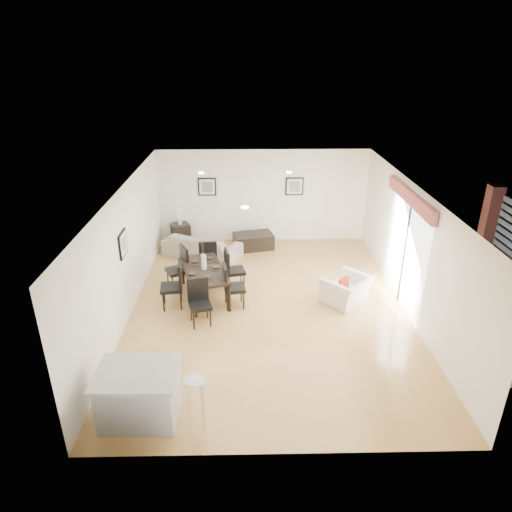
{
  "coord_description": "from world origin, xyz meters",
  "views": [
    {
      "loc": [
        -0.47,
        -8.71,
        5.22
      ],
      "look_at": [
        -0.28,
        0.4,
        1.09
      ],
      "focal_mm": 32.0,
      "sensor_mm": 36.0,
      "label": 1
    }
  ],
  "objects_px": {
    "coffee_table": "(253,241)",
    "dining_chair_efar": "(231,267)",
    "dining_chair_foot": "(208,256)",
    "dining_chair_head": "(199,299)",
    "dining_chair_enear": "(230,284)",
    "armchair": "(346,290)",
    "bar_stool": "(195,385)",
    "dining_chair_wnear": "(175,283)",
    "dining_chair_wfar": "(180,265)",
    "dining_table": "(204,272)",
    "kitchen_island": "(139,394)",
    "sofa": "(202,246)",
    "side_table": "(181,234)"
  },
  "relations": [
    {
      "from": "dining_chair_wnear",
      "to": "dining_chair_enear",
      "type": "height_order",
      "value": "dining_chair_wnear"
    },
    {
      "from": "dining_chair_wnear",
      "to": "dining_chair_enear",
      "type": "xyz_separation_m",
      "value": [
        1.19,
        -0.02,
        -0.03
      ]
    },
    {
      "from": "dining_chair_wnear",
      "to": "dining_chair_head",
      "type": "bearing_deg",
      "value": 34.78
    },
    {
      "from": "dining_chair_efar",
      "to": "dining_chair_head",
      "type": "xyz_separation_m",
      "value": [
        -0.62,
        -1.47,
        -0.01
      ]
    },
    {
      "from": "armchair",
      "to": "dining_chair_efar",
      "type": "relative_size",
      "value": 0.98
    },
    {
      "from": "dining_chair_wfar",
      "to": "bar_stool",
      "type": "xyz_separation_m",
      "value": [
        0.77,
        -4.24,
        0.03
      ]
    },
    {
      "from": "sofa",
      "to": "coffee_table",
      "type": "height_order",
      "value": "sofa"
    },
    {
      "from": "kitchen_island",
      "to": "dining_chair_enear",
      "type": "bearing_deg",
      "value": 70.24
    },
    {
      "from": "dining_chair_head",
      "to": "dining_chair_efar",
      "type": "bearing_deg",
      "value": 51.64
    },
    {
      "from": "dining_chair_head",
      "to": "bar_stool",
      "type": "relative_size",
      "value": 1.38
    },
    {
      "from": "armchair",
      "to": "dining_chair_wnear",
      "type": "xyz_separation_m",
      "value": [
        -3.78,
        -0.1,
        0.28
      ]
    },
    {
      "from": "dining_chair_efar",
      "to": "side_table",
      "type": "relative_size",
      "value": 1.54
    },
    {
      "from": "dining_chair_foot",
      "to": "dining_table",
      "type": "bearing_deg",
      "value": 84.13
    },
    {
      "from": "dining_table",
      "to": "dining_chair_foot",
      "type": "height_order",
      "value": "dining_chair_foot"
    },
    {
      "from": "dining_chair_wfar",
      "to": "dining_chair_efar",
      "type": "distance_m",
      "value": 1.21
    },
    {
      "from": "dining_chair_efar",
      "to": "bar_stool",
      "type": "height_order",
      "value": "dining_chair_efar"
    },
    {
      "from": "side_table",
      "to": "kitchen_island",
      "type": "bearing_deg",
      "value": -87.8
    },
    {
      "from": "dining_chair_wfar",
      "to": "bar_stool",
      "type": "relative_size",
      "value": 1.47
    },
    {
      "from": "dining_table",
      "to": "kitchen_island",
      "type": "distance_m",
      "value": 3.84
    },
    {
      "from": "dining_chair_wfar",
      "to": "armchair",
      "type": "bearing_deg",
      "value": 51.26
    },
    {
      "from": "dining_chair_foot",
      "to": "dining_chair_wnear",
      "type": "bearing_deg",
      "value": 62.36
    },
    {
      "from": "dining_chair_wfar",
      "to": "side_table",
      "type": "distance_m",
      "value": 2.68
    },
    {
      "from": "kitchen_island",
      "to": "dining_chair_wfar",
      "type": "bearing_deg",
      "value": 90.26
    },
    {
      "from": "dining_table",
      "to": "side_table",
      "type": "bearing_deg",
      "value": 90.47
    },
    {
      "from": "coffee_table",
      "to": "dining_chair_foot",
      "type": "bearing_deg",
      "value": -136.65
    },
    {
      "from": "dining_chair_wfar",
      "to": "dining_chair_enear",
      "type": "height_order",
      "value": "dining_chair_wfar"
    },
    {
      "from": "dining_chair_foot",
      "to": "coffee_table",
      "type": "distance_m",
      "value": 2.12
    },
    {
      "from": "dining_chair_wfar",
      "to": "kitchen_island",
      "type": "relative_size",
      "value": 0.83
    },
    {
      "from": "coffee_table",
      "to": "dining_chair_efar",
      "type": "bearing_deg",
      "value": -116.42
    },
    {
      "from": "sofa",
      "to": "kitchen_island",
      "type": "bearing_deg",
      "value": 110.33
    },
    {
      "from": "armchair",
      "to": "dining_chair_efar",
      "type": "xyz_separation_m",
      "value": [
        -2.58,
        0.73,
        0.24
      ]
    },
    {
      "from": "sofa",
      "to": "dining_chair_efar",
      "type": "height_order",
      "value": "dining_chair_efar"
    },
    {
      "from": "armchair",
      "to": "bar_stool",
      "type": "height_order",
      "value": "bar_stool"
    },
    {
      "from": "dining_chair_efar",
      "to": "dining_chair_head",
      "type": "bearing_deg",
      "value": 144.61
    },
    {
      "from": "dining_chair_enear",
      "to": "side_table",
      "type": "relative_size",
      "value": 1.57
    },
    {
      "from": "armchair",
      "to": "dining_chair_wnear",
      "type": "relative_size",
      "value": 0.91
    },
    {
      "from": "dining_table",
      "to": "dining_chair_enear",
      "type": "height_order",
      "value": "dining_chair_enear"
    },
    {
      "from": "dining_chair_enear",
      "to": "coffee_table",
      "type": "xyz_separation_m",
      "value": [
        0.55,
        3.25,
        -0.34
      ]
    },
    {
      "from": "armchair",
      "to": "bar_stool",
      "type": "bearing_deg",
      "value": 4.95
    },
    {
      "from": "dining_table",
      "to": "dining_chair_head",
      "type": "relative_size",
      "value": 1.94
    },
    {
      "from": "dining_chair_efar",
      "to": "kitchen_island",
      "type": "relative_size",
      "value": 0.79
    },
    {
      "from": "armchair",
      "to": "coffee_table",
      "type": "bearing_deg",
      "value": -100.9
    },
    {
      "from": "dining_chair_wnear",
      "to": "dining_chair_foot",
      "type": "xyz_separation_m",
      "value": [
        0.6,
        1.48,
        -0.04
      ]
    },
    {
      "from": "armchair",
      "to": "dining_chair_enear",
      "type": "xyz_separation_m",
      "value": [
        -2.59,
        -0.12,
        0.25
      ]
    },
    {
      "from": "dining_chair_enear",
      "to": "dining_chair_efar",
      "type": "relative_size",
      "value": 1.02
    },
    {
      "from": "dining_chair_wnear",
      "to": "dining_chair_enear",
      "type": "bearing_deg",
      "value": 81.98
    },
    {
      "from": "bar_stool",
      "to": "sofa",
      "type": "bearing_deg",
      "value": 94.03
    },
    {
      "from": "side_table",
      "to": "bar_stool",
      "type": "xyz_separation_m",
      "value": [
        1.11,
        -6.89,
        0.29
      ]
    },
    {
      "from": "dining_chair_enear",
      "to": "side_table",
      "type": "bearing_deg",
      "value": 14.63
    },
    {
      "from": "side_table",
      "to": "coffee_table",
      "type": "bearing_deg",
      "value": -8.26
    }
  ]
}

